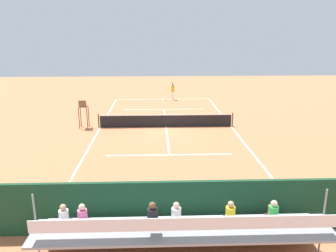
{
  "coord_description": "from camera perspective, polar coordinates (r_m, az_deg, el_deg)",
  "views": [
    {
      "loc": [
        0.78,
        24.82,
        7.06
      ],
      "look_at": [
        0.0,
        4.0,
        1.2
      ],
      "focal_mm": 36.12,
      "sensor_mm": 36.0,
      "label": 1
    }
  ],
  "objects": [
    {
      "name": "tennis_ball_far",
      "position": [
        33.95,
        -3.2,
        3.74
      ],
      "size": [
        0.07,
        0.07,
        0.07
      ],
      "primitive_type": "sphere",
      "color": "#CCDB33",
      "rests_on": "ground"
    },
    {
      "name": "tennis_player",
      "position": [
        35.99,
        0.81,
        6.04
      ],
      "size": [
        0.37,
        0.53,
        1.93
      ],
      "color": "white",
      "rests_on": "ground"
    },
    {
      "name": "courtside_bench",
      "position": [
        13.55,
        10.25,
        -13.26
      ],
      "size": [
        1.8,
        0.4,
        0.93
      ],
      "color": "#234C2D",
      "rests_on": "ground"
    },
    {
      "name": "court_line_markings",
      "position": [
        25.85,
        -0.33,
        -0.13
      ],
      "size": [
        10.1,
        22.2,
        0.01
      ],
      "color": "white",
      "rests_on": "ground"
    },
    {
      "name": "backdrop_wall",
      "position": [
        12.43,
        1.77,
        -13.49
      ],
      "size": [
        18.0,
        0.16,
        2.0
      ],
      "primitive_type": "cube",
      "color": "#194228",
      "rests_on": "ground"
    },
    {
      "name": "equipment_bag",
      "position": [
        13.41,
        4.14,
        -15.23
      ],
      "size": [
        0.9,
        0.36,
        0.36
      ],
      "primitive_type": "cube",
      "color": "#334C8C",
      "rests_on": "ground"
    },
    {
      "name": "ground_plane",
      "position": [
        25.82,
        -0.33,
        -0.16
      ],
      "size": [
        60.0,
        60.0,
        0.0
      ],
      "primitive_type": "plane",
      "color": "#CC7047"
    },
    {
      "name": "tennis_ball_near",
      "position": [
        33.6,
        4.26,
        3.6
      ],
      "size": [
        0.07,
        0.07,
        0.07
      ],
      "primitive_type": "sphere",
      "color": "#CCDB33",
      "rests_on": "ground"
    },
    {
      "name": "tennis_racket",
      "position": [
        35.84,
        -0.74,
        4.38
      ],
      "size": [
        0.56,
        0.3,
        0.03
      ],
      "color": "black",
      "rests_on": "ground"
    },
    {
      "name": "umpire_chair",
      "position": [
        26.07,
        -14.1,
        2.49
      ],
      "size": [
        0.67,
        0.67,
        2.14
      ],
      "color": "brown",
      "rests_on": "ground"
    },
    {
      "name": "tennis_net",
      "position": [
        25.69,
        -0.33,
        0.92
      ],
      "size": [
        10.3,
        0.1,
        1.07
      ],
      "color": "black",
      "rests_on": "ground"
    },
    {
      "name": "bleacher_stand",
      "position": [
        11.3,
        2.23,
        -17.11
      ],
      "size": [
        9.06,
        2.4,
        2.48
      ],
      "color": "gray",
      "rests_on": "ground"
    }
  ]
}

